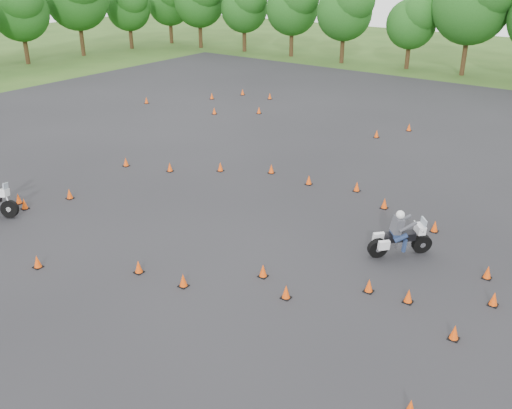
{
  "coord_description": "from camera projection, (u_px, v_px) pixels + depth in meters",
  "views": [
    {
      "loc": [
        12.0,
        -12.57,
        10.28
      ],
      "look_at": [
        0.0,
        4.0,
        1.2
      ],
      "focal_mm": 40.0,
      "sensor_mm": 36.0,
      "label": 1
    }
  ],
  "objects": [
    {
      "name": "rider_grey",
      "position": [
        401.0,
        231.0,
        20.77
      ],
      "size": [
        2.23,
        2.33,
        1.91
      ],
      "primitive_type": null,
      "rotation": [
        0.0,
        0.0,
        0.83
      ],
      "color": "#3F4046",
      "rests_on": "ground"
    },
    {
      "name": "traffic_cones",
      "position": [
        286.0,
        216.0,
        23.69
      ],
      "size": [
        36.07,
        33.21,
        0.45
      ],
      "color": "#F44B0A",
      "rests_on": "asphalt_pad"
    },
    {
      "name": "asphalt_pad",
      "position": [
        283.0,
        215.0,
        24.35
      ],
      "size": [
        62.0,
        62.0,
        0.0
      ],
      "primitive_type": "plane",
      "color": "black",
      "rests_on": "ground"
    },
    {
      "name": "ground",
      "position": [
        189.0,
        273.0,
        19.91
      ],
      "size": [
        140.0,
        140.0,
        0.0
      ],
      "primitive_type": "plane",
      "color": "#2D5119",
      "rests_on": "ground"
    }
  ]
}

